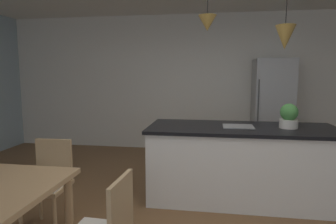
# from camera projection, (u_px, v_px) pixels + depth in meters

# --- Properties ---
(wall_back_kitchen) EXTENTS (10.00, 0.12, 2.70)m
(wall_back_kitchen) POSITION_uv_depth(u_px,v_px,m) (205.00, 83.00, 5.76)
(wall_back_kitchen) COLOR white
(wall_back_kitchen) RESTS_ON ground_plane
(chair_far_right) EXTENTS (0.42, 0.42, 0.87)m
(chair_far_right) POSITION_uv_depth(u_px,v_px,m) (49.00, 181.00, 2.86)
(chair_far_right) COLOR tan
(chair_far_right) RESTS_ON ground_plane
(kitchen_island) EXTENTS (2.25, 0.93, 0.91)m
(kitchen_island) POSITION_uv_depth(u_px,v_px,m) (241.00, 162.00, 3.52)
(kitchen_island) COLOR white
(kitchen_island) RESTS_ON ground_plane
(refrigerator) EXTENTS (0.67, 0.67, 1.81)m
(refrigerator) POSITION_uv_depth(u_px,v_px,m) (272.00, 109.00, 5.24)
(refrigerator) COLOR #B2B5B7
(refrigerator) RESTS_ON ground_plane
(pendant_over_island_main) EXTENTS (0.22, 0.22, 0.67)m
(pendant_over_island_main) POSITION_uv_depth(u_px,v_px,m) (207.00, 23.00, 3.37)
(pendant_over_island_main) COLOR black
(pendant_over_island_aux) EXTENTS (0.23, 0.23, 0.89)m
(pendant_over_island_aux) POSITION_uv_depth(u_px,v_px,m) (285.00, 37.00, 3.26)
(pendant_over_island_aux) COLOR black
(potted_plant_on_island) EXTENTS (0.21, 0.21, 0.29)m
(potted_plant_on_island) POSITION_uv_depth(u_px,v_px,m) (289.00, 116.00, 3.36)
(potted_plant_on_island) COLOR beige
(potted_plant_on_island) RESTS_ON kitchen_island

